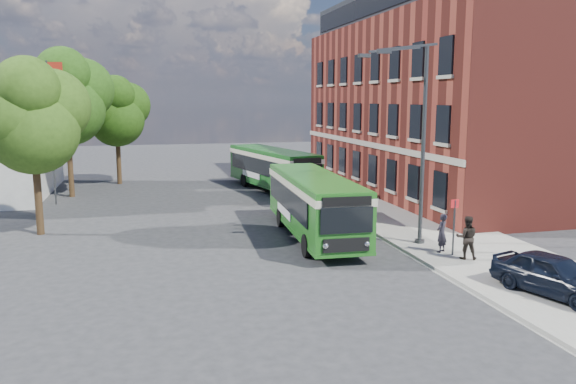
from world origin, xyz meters
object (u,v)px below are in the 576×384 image
object	(u,v)px
bus_front	(314,200)
bus_rear	(272,166)
street_lamp	(416,142)
parked_car	(554,274)

from	to	relation	value
bus_front	bus_rear	size ratio (longest dim) A/B	0.97
street_lamp	bus_rear	size ratio (longest dim) A/B	0.81
bus_front	bus_rear	xyz separation A→B (m)	(1.14, 14.22, 0.00)
street_lamp	bus_front	size ratio (longest dim) A/B	0.83
street_lamp	bus_front	xyz separation A→B (m)	(-3.84, 2.87, -2.96)
bus_front	parked_car	world-z (taller)	bus_front
street_lamp	parked_car	distance (m)	8.52
bus_front	bus_rear	bearing A→B (deg)	85.43
street_lamp	bus_front	world-z (taller)	street_lamp
street_lamp	parked_car	bearing A→B (deg)	-79.07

